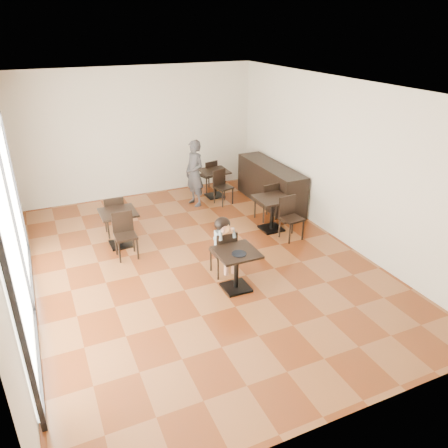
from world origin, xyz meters
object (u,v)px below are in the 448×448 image
cafe_table_mid (272,214)px  chair_back_b (223,188)px  child (223,246)px  chair_left_a (114,215)px  child_chair (223,252)px  chair_mid_a (266,201)px  chair_left_b (126,236)px  chair_back_a (208,175)px  cafe_table_back (215,183)px  adult_patron (195,173)px  chair_mid_b (292,219)px  cafe_table_left (120,228)px  child_table (236,270)px

cafe_table_mid → chair_back_b: 1.81m
child → cafe_table_mid: 2.11m
chair_left_a → cafe_table_mid: bearing=160.3°
child_chair → chair_mid_a: 2.58m
chair_left_b → chair_back_a: bearing=45.0°
cafe_table_back → chair_mid_a: bearing=-74.2°
cafe_table_mid → cafe_table_back: (-0.35, 2.33, -0.02)m
adult_patron → chair_mid_b: bearing=8.9°
child_chair → chair_left_b: 1.94m
cafe_table_mid → cafe_table_left: (-3.15, 0.62, -0.00)m
child → chair_mid_b: size_ratio=1.22×
chair_mid_a → adult_patron: bearing=-58.3°
cafe_table_left → chair_back_a: size_ratio=0.87×
chair_back_a → adult_patron: bearing=35.0°
chair_mid_b → chair_left_b: 3.36m
cafe_table_mid → chair_back_b: chair_back_b is taller
chair_back_b → adult_patron: bearing=143.8°
child_chair → cafe_table_mid: size_ratio=1.16×
cafe_table_mid → chair_back_b: bearing=101.2°
child_table → cafe_table_mid: cafe_table_mid is taller
child_table → chair_left_a: (-1.44, 2.95, 0.08)m
cafe_table_left → chair_mid_a: bearing=-1.1°
adult_patron → chair_back_b: bearing=53.8°
child → chair_mid_b: (1.86, 0.68, -0.10)m
chair_back_a → child: bearing=56.2°
child_chair → chair_back_b: bearing=-114.3°
chair_mid_a → chair_mid_b: (0.00, -1.10, 0.00)m
child → chair_mid_b: bearing=20.1°
chair_back_a → cafe_table_left: bearing=22.9°
child_chair → chair_left_b: bearing=-42.0°
child_chair → cafe_table_mid: child_chair is taller
child → cafe_table_back: 3.81m
child_chair → chair_left_b: (-1.44, 1.30, 0.01)m
cafe_table_back → chair_left_b: chair_left_b is taller
child_chair → chair_left_a: chair_left_a is taller
child_table → cafe_table_back: child_table is taller
child → cafe_table_mid: bearing=35.8°
child_table → chair_mid_b: bearing=33.5°
adult_patron → chair_mid_a: (1.15, -1.48, -0.36)m
cafe_table_back → adult_patron: bearing=-155.2°
child_table → cafe_table_left: bearing=121.0°
chair_mid_b → chair_left_a: size_ratio=1.01×
adult_patron → cafe_table_mid: bearing=11.1°
child_table → chair_mid_a: 2.98m
child → chair_left_b: child is taller
chair_mid_b → chair_left_b: bearing=163.1°
adult_patron → chair_mid_a: 1.91m
child → chair_back_a: size_ratio=1.29×
cafe_table_back → chair_left_a: 3.03m
chair_mid_b → chair_left_b: chair_mid_b is taller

